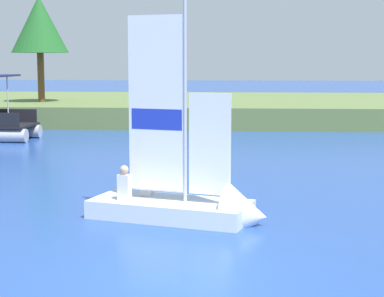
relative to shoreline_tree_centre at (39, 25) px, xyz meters
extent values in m
plane|color=#234793|center=(10.25, -26.98, -5.48)|extent=(200.00, 200.00, 0.00)
cube|color=#5B703D|center=(10.25, 3.63, -4.90)|extent=(80.00, 15.76, 1.15)
cylinder|color=brown|center=(0.00, 0.00, -2.94)|extent=(0.38, 0.38, 2.78)
cone|color=#1E5B23|center=(0.00, 0.00, 0.04)|extent=(3.21, 3.21, 3.16)
cube|color=silver|center=(9.67, -22.58, -5.27)|extent=(3.90, 2.50, 0.41)
cone|color=silver|center=(11.40, -23.10, -5.27)|extent=(1.26, 1.58, 1.37)
cylinder|color=#B7B7BC|center=(10.02, -22.69, -2.77)|extent=(0.08, 0.08, 4.59)
cube|color=white|center=(9.36, -22.49, -2.85)|extent=(1.33, 0.42, 3.92)
cube|color=#1E33B2|center=(9.36, -22.49, -3.22)|extent=(1.20, 0.39, 0.47)
cube|color=white|center=(10.58, -22.86, -3.73)|extent=(0.94, 0.31, 2.26)
cylinder|color=#B7B7BC|center=(9.36, -22.49, -4.84)|extent=(1.33, 0.45, 0.06)
cube|color=silver|center=(8.62, -22.62, -4.77)|extent=(0.33, 0.27, 0.59)
sphere|color=tan|center=(8.62, -22.62, -4.36)|extent=(0.20, 0.20, 0.20)
cube|color=silver|center=(9.06, -22.05, -4.77)|extent=(0.33, 0.27, 0.60)
sphere|color=tan|center=(9.06, -22.05, -4.36)|extent=(0.20, 0.20, 0.20)
cylinder|color=#B2B2B7|center=(0.98, -8.44, -3.72)|extent=(0.06, 0.06, 2.12)
camera|label=1|loc=(11.18, -37.41, -1.85)|focal=62.41mm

